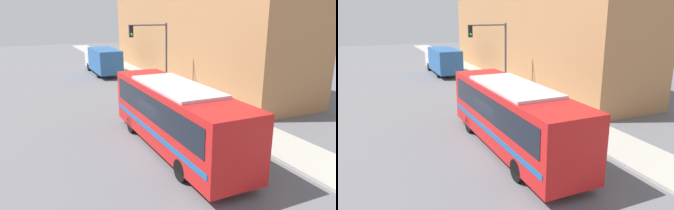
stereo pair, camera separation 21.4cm
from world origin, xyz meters
The scene contains 8 objects.
ground_plane centered at (0.00, 0.00, 0.00)m, with size 120.00×120.00×0.00m, color slate.
sidewalk centered at (5.93, 20.00, 0.07)m, with size 2.86×70.00×0.14m.
building_facade centered at (10.36, 16.18, 4.10)m, with size 6.00×30.36×8.19m.
city_bus centered at (0.69, -0.51, 1.93)m, with size 2.65×10.65×3.36m.
delivery_truck centered at (2.60, 21.73, 1.57)m, with size 2.40×8.25×2.85m.
fire_hydrant centered at (5.10, 5.23, 0.53)m, with size 0.27×0.37×0.80m.
traffic_light_pole centered at (4.17, 10.55, 4.03)m, with size 3.28×0.35×5.70m.
parking_meter centered at (5.10, 7.64, 0.96)m, with size 0.14×0.14×1.20m.
Camera 1 is at (-5.99, -14.20, 6.68)m, focal length 35.00 mm.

